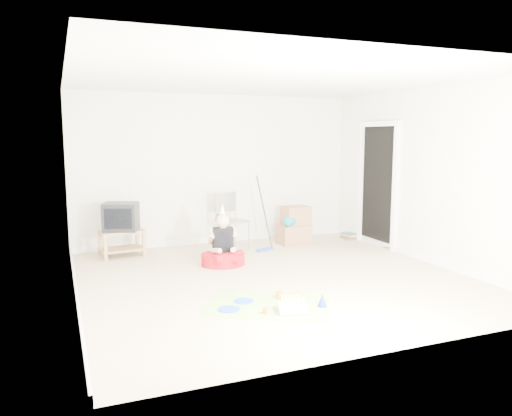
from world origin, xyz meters
name	(u,v)px	position (x,y,z in m)	size (l,w,h in m)	color
ground	(274,278)	(0.00, 0.00, 0.00)	(5.00, 5.00, 0.00)	beige
doorway_recess	(378,187)	(2.48, 1.20, 1.02)	(0.02, 0.90, 2.05)	black
tv_stand	(122,241)	(-1.73, 2.02, 0.25)	(0.72, 0.51, 0.41)	#9E7947
crt_tv	(121,217)	(-1.73, 2.02, 0.63)	(0.51, 0.42, 0.44)	black
folding_chair	(233,221)	(0.08, 1.92, 0.47)	(0.54, 0.53, 0.97)	gray
cardboard_boxes	(294,226)	(1.21, 1.85, 0.32)	(0.55, 0.43, 0.67)	#9B6F4B
floor_mop	(265,235)	(0.51, 1.55, 0.26)	(0.32, 0.39, 1.23)	blue
book_pile	(349,236)	(2.34, 1.87, 0.06)	(0.23, 0.29, 0.12)	#236946
seated_woman	(223,252)	(-0.42, 0.91, 0.20)	(0.71, 0.71, 0.92)	#AE101B
party_mat	(268,305)	(-0.50, -0.96, 0.00)	(1.35, 0.98, 0.01)	#FF3595
birthday_cake	(292,308)	(-0.35, -1.27, 0.04)	(0.36, 0.32, 0.15)	white
blue_plate_near	(244,301)	(-0.72, -0.77, 0.01)	(0.22, 0.22, 0.01)	blue
blue_plate_far	(229,309)	(-0.96, -0.97, 0.01)	(0.23, 0.23, 0.01)	blue
orange_cup_near	(279,295)	(-0.30, -0.83, 0.05)	(0.08, 0.08, 0.09)	#D25717
orange_cup_far	(266,310)	(-0.63, -1.22, 0.04)	(0.06, 0.06, 0.07)	#D25717
blue_party_hat	(322,300)	(0.03, -1.25, 0.08)	(0.11, 0.11, 0.15)	#1933B0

